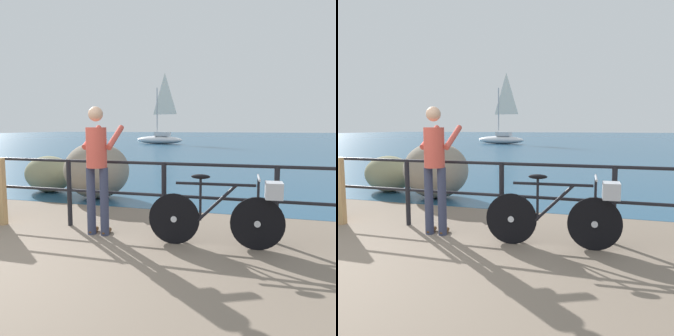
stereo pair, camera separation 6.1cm
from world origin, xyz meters
TOP-DOWN VIEW (x-y plane):
  - ground_plane at (0.00, 20.00)m, footprint 120.00×120.00m
  - sea_surface at (0.00, 48.15)m, footprint 120.00×90.00m
  - promenade_railing at (0.00, 1.83)m, footprint 9.10×0.07m
  - bicycle at (2.42, 1.49)m, footprint 1.70×0.48m
  - person_at_railing at (0.63, 1.55)m, footprint 0.46×0.64m
  - breakwater_boulder_main at (-0.57, 3.82)m, footprint 1.40×1.22m
  - breakwater_boulder_left at (-1.98, 4.15)m, footprint 1.15×0.90m
  - seagull at (-0.66, 3.82)m, footprint 0.16×0.34m
  - sailboat at (-6.17, 26.53)m, footprint 4.54×1.89m

SIDE VIEW (x-z plane):
  - ground_plane at x=0.00m, z-range -0.10..0.00m
  - sea_surface at x=0.00m, z-range 0.00..0.01m
  - breakwater_boulder_left at x=-1.98m, z-range 0.00..0.84m
  - bicycle at x=2.42m, z-range 0.00..0.92m
  - breakwater_boulder_main at x=-0.57m, z-range 0.00..1.18m
  - promenade_railing at x=0.00m, z-range 0.13..1.15m
  - sailboat at x=-6.17m, z-range -2.37..3.79m
  - person_at_railing at x=0.63m, z-range 0.10..1.88m
  - seagull at x=-0.66m, z-range 1.21..1.44m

